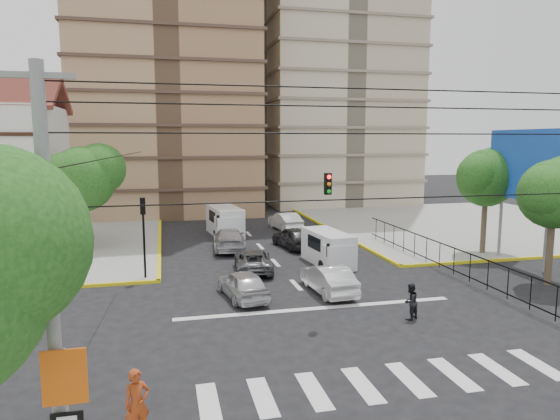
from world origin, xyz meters
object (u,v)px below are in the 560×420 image
object	(u,v)px
car_white_front_right	(328,279)
pedestrian_crosswalk	(410,301)
traffic_light_nw	(143,224)
van_left_lane	(225,222)
district_sign	(65,391)
van_right_lane	(329,249)
pedestrian_sw_corner	(137,404)
car_silver_front_left	(243,284)

from	to	relation	value
car_white_front_right	pedestrian_crosswalk	world-z (taller)	pedestrian_crosswalk
traffic_light_nw	pedestrian_crosswalk	world-z (taller)	traffic_light_nw
pedestrian_crosswalk	van_left_lane	bearing A→B (deg)	-105.30
district_sign	van_right_lane	xyz separation A→B (m)	(11.90, 17.96, -1.47)
pedestrian_crosswalk	district_sign	bearing A→B (deg)	4.10
traffic_light_nw	pedestrian_sw_corner	distance (m)	15.44
van_left_lane	car_silver_front_left	distance (m)	16.32
district_sign	van_left_lane	bearing A→B (deg)	76.67
traffic_light_nw	car_white_front_right	world-z (taller)	traffic_light_nw
car_white_front_right	pedestrian_crosswalk	size ratio (longest dim) A/B	2.77
traffic_light_nw	pedestrian_crosswalk	size ratio (longest dim) A/B	2.79
district_sign	pedestrian_crosswalk	size ratio (longest dim) A/B	2.03
traffic_light_nw	van_right_lane	distance (m)	11.14
van_right_lane	car_silver_front_left	distance (m)	8.14
van_right_lane	pedestrian_sw_corner	size ratio (longest dim) A/B	2.61
van_left_lane	pedestrian_crosswalk	xyz separation A→B (m)	(5.36, -20.77, -0.33)
car_silver_front_left	car_white_front_right	size ratio (longest dim) A/B	0.95
traffic_light_nw	car_white_front_right	size ratio (longest dim) A/B	1.01
car_white_front_right	pedestrian_sw_corner	world-z (taller)	pedestrian_sw_corner
traffic_light_nw	car_white_front_right	distance (m)	10.35
pedestrian_sw_corner	pedestrian_crosswalk	xyz separation A→B (m)	(10.92, 6.46, -0.26)
traffic_light_nw	district_sign	xyz separation A→B (m)	(-1.00, -17.04, -0.66)
traffic_light_nw	van_right_lane	bearing A→B (deg)	4.85
van_right_lane	pedestrian_crosswalk	distance (m)	9.77
district_sign	pedestrian_sw_corner	bearing A→B (deg)	53.22
traffic_light_nw	van_left_lane	world-z (taller)	traffic_light_nw
car_silver_front_left	car_white_front_right	world-z (taller)	car_white_front_right
traffic_light_nw	van_left_lane	distance (m)	13.44
district_sign	car_silver_front_left	bearing A→B (deg)	65.80
traffic_light_nw	car_silver_front_left	world-z (taller)	traffic_light_nw
district_sign	car_silver_front_left	distance (m)	14.03
van_right_lane	pedestrian_crosswalk	bearing A→B (deg)	-94.67
pedestrian_sw_corner	van_right_lane	bearing A→B (deg)	36.32
district_sign	van_right_lane	size ratio (longest dim) A/B	0.68
traffic_light_nw	car_silver_front_left	bearing A→B (deg)	-42.71
car_silver_front_left	van_right_lane	bearing A→B (deg)	-148.97
district_sign	car_silver_front_left	world-z (taller)	district_sign
traffic_light_nw	pedestrian_crosswalk	xyz separation A→B (m)	(11.22, -8.84, -2.32)
car_silver_front_left	pedestrian_sw_corner	distance (m)	11.81
van_left_lane	pedestrian_sw_corner	distance (m)	27.79
car_white_front_right	pedestrian_sw_corner	bearing A→B (deg)	47.22
van_right_lane	district_sign	bearing A→B (deg)	-130.07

